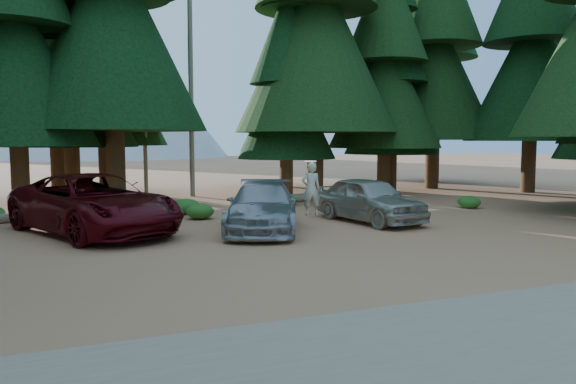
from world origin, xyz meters
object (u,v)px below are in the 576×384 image
at_px(silver_minivan_center, 262,207).
at_px(silver_minivan_right, 369,199).
at_px(log_left, 45,215).
at_px(log_right, 290,198).
at_px(log_mid, 144,206).
at_px(red_pickup, 93,204).
at_px(frisbee_player, 311,189).

distance_m(silver_minivan_center, silver_minivan_right, 3.94).
xyz_separation_m(log_left, log_right, (9.91, 1.76, 0.02)).
bearing_deg(silver_minivan_center, log_right, 84.15).
bearing_deg(log_mid, red_pickup, -103.86).
xyz_separation_m(silver_minivan_right, log_left, (-10.07, 4.76, -0.59)).
height_order(frisbee_player, log_right, frisbee_player).
relative_size(red_pickup, log_right, 1.13).
height_order(silver_minivan_right, log_left, silver_minivan_right).
bearing_deg(log_left, silver_minivan_right, -48.14).
bearing_deg(silver_minivan_center, red_pickup, -173.63).
distance_m(red_pickup, frisbee_player, 6.47).
bearing_deg(log_mid, silver_minivan_center, -60.53).
height_order(silver_minivan_center, log_right, silver_minivan_center).
distance_m(silver_minivan_right, log_mid, 9.07).
xyz_separation_m(silver_minivan_center, frisbee_player, (1.52, -0.18, 0.52)).
height_order(frisbee_player, log_mid, frisbee_player).
bearing_deg(log_right, red_pickup, -151.72).
bearing_deg(silver_minivan_right, red_pickup, 164.77).
xyz_separation_m(silver_minivan_center, log_left, (-6.15, 5.16, -0.57)).
height_order(red_pickup, log_mid, red_pickup).
bearing_deg(red_pickup, log_left, 86.79).
relative_size(silver_minivan_right, log_right, 0.80).
height_order(silver_minivan_right, log_right, silver_minivan_right).
bearing_deg(red_pickup, silver_minivan_center, -40.00).
bearing_deg(red_pickup, log_mid, 44.14).
height_order(red_pickup, silver_minivan_right, red_pickup).
xyz_separation_m(log_mid, log_right, (6.34, 0.23, 0.05)).
height_order(log_left, log_right, log_right).
distance_m(log_left, log_right, 10.06).
distance_m(log_left, log_mid, 3.88).
xyz_separation_m(red_pickup, log_left, (-1.41, 3.77, -0.71)).
relative_size(red_pickup, silver_minivan_center, 1.26).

